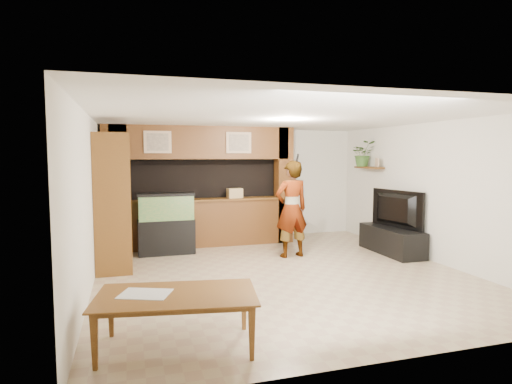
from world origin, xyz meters
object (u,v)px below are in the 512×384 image
object	(u,v)px
aquarium	(166,224)
person	(291,209)
television	(392,209)
dining_table	(177,322)
pantry_cabinet	(113,202)

from	to	relation	value
aquarium	person	world-z (taller)	person
aquarium	television	world-z (taller)	television
person	dining_table	world-z (taller)	person
television	person	xyz separation A→B (m)	(-2.06, 0.30, 0.04)
pantry_cabinet	aquarium	world-z (taller)	pantry_cabinet
television	person	size ratio (longest dim) A/B	0.70
aquarium	pantry_cabinet	bearing A→B (deg)	-136.53
dining_table	person	bearing A→B (deg)	61.98
aquarium	television	xyz separation A→B (m)	(4.38, -1.24, 0.30)
pantry_cabinet	person	world-z (taller)	pantry_cabinet
pantry_cabinet	television	size ratio (longest dim) A/B	1.78
television	dining_table	world-z (taller)	television
person	dining_table	bearing A→B (deg)	45.58
aquarium	television	distance (m)	4.56
person	television	bearing A→B (deg)	164.39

